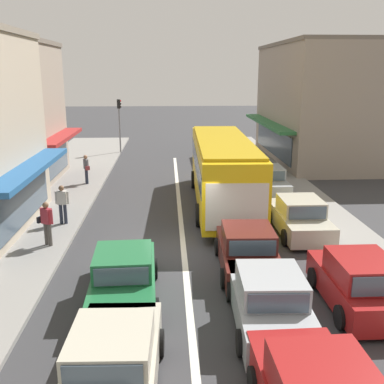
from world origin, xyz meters
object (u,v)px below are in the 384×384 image
(parked_hatchback_kerb_front, at_px, (358,283))
(traffic_light_downstreet, at_px, (119,117))
(city_bus, at_px, (223,167))
(sedan_adjacent_lane_lead, at_px, (247,251))
(parked_sedan_kerb_rear, at_px, (246,162))
(pedestrian_far_walker, at_px, (62,202))
(sedan_behind_bus_near, at_px, (113,366))
(sedan_behind_bus_mid, at_px, (124,277))
(parked_sedan_kerb_third, at_px, (266,181))
(parked_sedan_kerb_second, at_px, (299,218))
(pedestrian_with_handbag_near, at_px, (47,221))
(pedestrian_browsing_midblock, at_px, (86,167))
(sedan_queue_gap_filler, at_px, (269,302))

(parked_hatchback_kerb_front, relative_size, traffic_light_downstreet, 0.88)
(city_bus, distance_m, sedan_adjacent_lane_lead, 7.43)
(city_bus, bearing_deg, parked_sedan_kerb_rear, 71.87)
(traffic_light_downstreet, relative_size, pedestrian_far_walker, 2.58)
(sedan_adjacent_lane_lead, bearing_deg, city_bus, 89.46)
(sedan_adjacent_lane_lead, xyz_separation_m, pedestrian_far_walker, (-6.87, 4.61, 0.40))
(sedan_adjacent_lane_lead, height_order, parked_hatchback_kerb_front, parked_hatchback_kerb_front)
(sedan_behind_bus_near, height_order, parked_sedan_kerb_rear, same)
(sedan_adjacent_lane_lead, distance_m, parked_sedan_kerb_rear, 14.91)
(sedan_behind_bus_near, distance_m, sedan_behind_bus_mid, 3.94)
(pedestrian_far_walker, bearing_deg, parked_sedan_kerb_rear, 47.18)
(traffic_light_downstreet, bearing_deg, parked_sedan_kerb_third, -54.34)
(parked_sedan_kerb_third, bearing_deg, city_bus, -141.27)
(sedan_behind_bus_mid, distance_m, traffic_light_downstreet, 23.70)
(sedan_adjacent_lane_lead, xyz_separation_m, parked_sedan_kerb_second, (2.65, 3.29, 0.00))
(city_bus, xyz_separation_m, parked_sedan_kerb_rear, (2.41, 7.38, -1.22))
(sedan_behind_bus_near, relative_size, parked_sedan_kerb_third, 1.01)
(parked_sedan_kerb_third, bearing_deg, sedan_behind_bus_near, -112.81)
(sedan_behind_bus_mid, xyz_separation_m, pedestrian_with_handbag_near, (-3.11, 3.91, 0.40))
(sedan_behind_bus_mid, relative_size, parked_sedan_kerb_second, 1.01)
(parked_sedan_kerb_third, bearing_deg, pedestrian_browsing_midblock, 167.83)
(sedan_queue_gap_filler, bearing_deg, parked_sedan_kerb_third, 78.03)
(parked_sedan_kerb_rear, bearing_deg, sedan_queue_gap_filler, -97.92)
(parked_sedan_kerb_rear, distance_m, traffic_light_downstreet, 11.40)
(parked_sedan_kerb_second, bearing_deg, pedestrian_far_walker, 172.11)
(parked_hatchback_kerb_front, bearing_deg, pedestrian_far_walker, 143.00)
(parked_hatchback_kerb_front, distance_m, pedestrian_far_walker, 11.84)
(sedan_adjacent_lane_lead, bearing_deg, pedestrian_browsing_midblock, 121.58)
(parked_sedan_kerb_rear, distance_m, pedestrian_with_handbag_near, 15.63)
(pedestrian_browsing_midblock, bearing_deg, pedestrian_with_handbag_near, -88.89)
(sedan_behind_bus_near, height_order, parked_hatchback_kerb_front, parked_hatchback_kerb_front)
(city_bus, relative_size, pedestrian_browsing_midblock, 6.70)
(sedan_queue_gap_filler, relative_size, sedan_behind_bus_mid, 1.00)
(sedan_behind_bus_near, relative_size, traffic_light_downstreet, 1.01)
(city_bus, bearing_deg, parked_sedan_kerb_third, 38.73)
(sedan_behind_bus_near, distance_m, parked_sedan_kerb_second, 10.93)
(sedan_behind_bus_near, xyz_separation_m, sedan_behind_bus_mid, (-0.13, 3.93, 0.00))
(parked_hatchback_kerb_front, relative_size, pedestrian_with_handbag_near, 2.28)
(parked_sedan_kerb_third, distance_m, parked_sedan_kerb_rear, 5.29)
(city_bus, bearing_deg, sedan_behind_bus_near, -106.04)
(parked_hatchback_kerb_front, xyz_separation_m, pedestrian_with_handbag_near, (-9.48, 4.72, 0.36))
(parked_sedan_kerb_second, bearing_deg, sedan_behind_bus_mid, -142.24)
(parked_hatchback_kerb_front, xyz_separation_m, parked_sedan_kerb_rear, (-0.09, 17.22, -0.05))
(parked_hatchback_kerb_front, xyz_separation_m, pedestrian_browsing_midblock, (-9.66, 14.03, 0.36))
(pedestrian_browsing_midblock, bearing_deg, pedestrian_far_walker, -88.26)
(sedan_queue_gap_filler, bearing_deg, pedestrian_far_walker, 130.96)
(sedan_queue_gap_filler, bearing_deg, city_bus, 89.52)
(sedan_behind_bus_mid, relative_size, pedestrian_browsing_midblock, 2.61)
(parked_sedan_kerb_rear, bearing_deg, sedan_behind_bus_mid, -110.93)
(parked_hatchback_kerb_front, bearing_deg, traffic_light_downstreet, 109.86)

